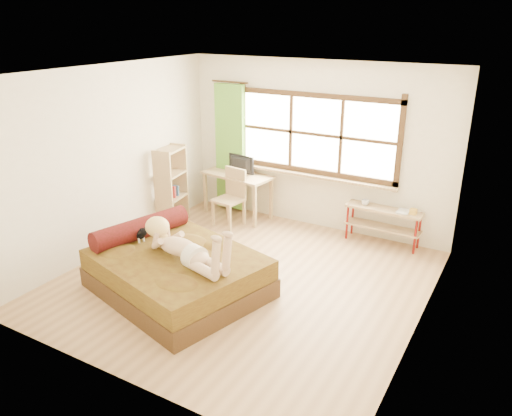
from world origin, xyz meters
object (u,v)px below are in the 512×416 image
Objects in this scene: kitten at (138,232)px; chair at (232,194)px; bed at (175,270)px; woman at (182,237)px; pipe_shelf at (384,218)px; desk at (237,180)px; bookshelf at (171,186)px.

kitten is 2.14m from chair.
bed is 1.68× the size of woman.
kitten is (-0.87, 0.15, -0.18)m from woman.
pipe_shelf is (1.90, 2.70, 0.15)m from bed.
pipe_shelf is (2.44, 0.48, -0.11)m from chair.
desk is at bearing 105.26° from kitten.
pipe_shelf is at bearing 61.03° from kitten.
pipe_shelf is 0.88× the size of bookshelf.
desk is at bearing -175.95° from pipe_shelf.
kitten is 0.26× the size of pipe_shelf.
bed is at bearing -67.06° from desk.
woman reaches higher than desk.
kitten is 0.24× the size of desk.
woman is at bearing 5.68° from kitten.
desk is 0.99× the size of bookshelf.
desk reaches higher than kitten.
chair reaches higher than bed.
kitten is 3.67m from pipe_shelf.
desk is (0.01, 2.50, 0.03)m from kitten.
bookshelf is at bearing 147.47° from woman.
woman is 1.10× the size of desk.
woman is 4.67× the size of kitten.
bed reaches higher than kitten.
kitten is at bearing -174.32° from woman.
bed is 7.85× the size of kitten.
woman is 1.09× the size of bookshelf.
kitten is at bearing -171.88° from bed.
pipe_shelf is at bearing 73.96° from woman.
desk reaches higher than pipe_shelf.
woman is 2.45m from bookshelf.
kitten is 0.32× the size of chair.
woman is at bearing -57.39° from bookshelf.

